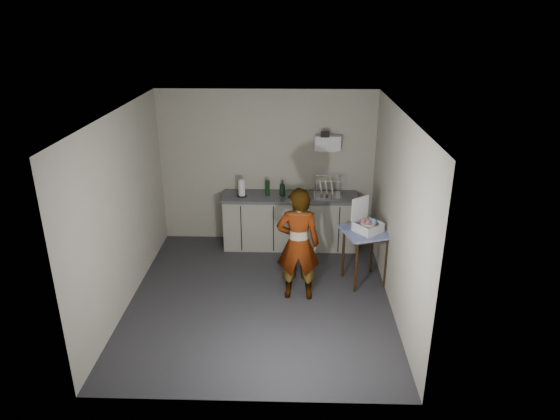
{
  "coord_description": "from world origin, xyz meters",
  "views": [
    {
      "loc": [
        0.46,
        -6.04,
        3.77
      ],
      "look_at": [
        0.27,
        0.45,
        1.15
      ],
      "focal_mm": 32.0,
      "sensor_mm": 36.0,
      "label": 1
    }
  ],
  "objects_px": {
    "standing_man": "(298,244)",
    "paper_towel": "(242,188)",
    "bakery_box": "(367,224)",
    "dark_bottle": "(267,188)",
    "side_table": "(366,238)",
    "kitchen_counter": "(290,222)",
    "soap_bottle": "(282,188)",
    "soda_can": "(297,193)",
    "dish_rack": "(327,192)"
  },
  "relations": [
    {
      "from": "side_table",
      "to": "bakery_box",
      "type": "bearing_deg",
      "value": 17.39
    },
    {
      "from": "dish_rack",
      "to": "kitchen_counter",
      "type": "bearing_deg",
      "value": 179.84
    },
    {
      "from": "standing_man",
      "to": "soda_can",
      "type": "bearing_deg",
      "value": -88.65
    },
    {
      "from": "standing_man",
      "to": "soap_bottle",
      "type": "height_order",
      "value": "standing_man"
    },
    {
      "from": "standing_man",
      "to": "dish_rack",
      "type": "bearing_deg",
      "value": -105.53
    },
    {
      "from": "dark_bottle",
      "to": "bakery_box",
      "type": "xyz_separation_m",
      "value": [
        1.48,
        -1.19,
        -0.11
      ]
    },
    {
      "from": "kitchen_counter",
      "to": "soda_can",
      "type": "height_order",
      "value": "soda_can"
    },
    {
      "from": "side_table",
      "to": "bakery_box",
      "type": "relative_size",
      "value": 1.71
    },
    {
      "from": "standing_man",
      "to": "bakery_box",
      "type": "xyz_separation_m",
      "value": [
        0.98,
        0.45,
        0.12
      ]
    },
    {
      "from": "standing_man",
      "to": "soda_can",
      "type": "xyz_separation_m",
      "value": [
        -0.02,
        1.6,
        0.16
      ]
    },
    {
      "from": "side_table",
      "to": "standing_man",
      "type": "distance_m",
      "value": 1.08
    },
    {
      "from": "soap_bottle",
      "to": "soda_can",
      "type": "height_order",
      "value": "soap_bottle"
    },
    {
      "from": "side_table",
      "to": "dish_rack",
      "type": "relative_size",
      "value": 1.83
    },
    {
      "from": "paper_towel",
      "to": "bakery_box",
      "type": "relative_size",
      "value": 0.59
    },
    {
      "from": "side_table",
      "to": "soap_bottle",
      "type": "relative_size",
      "value": 3.12
    },
    {
      "from": "soap_bottle",
      "to": "dark_bottle",
      "type": "distance_m",
      "value": 0.25
    },
    {
      "from": "paper_towel",
      "to": "soda_can",
      "type": "bearing_deg",
      "value": 0.26
    },
    {
      "from": "standing_man",
      "to": "paper_towel",
      "type": "height_order",
      "value": "standing_man"
    },
    {
      "from": "kitchen_counter",
      "to": "soda_can",
      "type": "distance_m",
      "value": 0.56
    },
    {
      "from": "kitchen_counter",
      "to": "dark_bottle",
      "type": "height_order",
      "value": "dark_bottle"
    },
    {
      "from": "soda_can",
      "to": "paper_towel",
      "type": "bearing_deg",
      "value": -179.74
    },
    {
      "from": "side_table",
      "to": "standing_man",
      "type": "xyz_separation_m",
      "value": [
        -0.98,
        -0.45,
        0.1
      ]
    },
    {
      "from": "dish_rack",
      "to": "soap_bottle",
      "type": "bearing_deg",
      "value": -178.89
    },
    {
      "from": "dish_rack",
      "to": "bakery_box",
      "type": "distance_m",
      "value": 1.29
    },
    {
      "from": "soda_can",
      "to": "dish_rack",
      "type": "xyz_separation_m",
      "value": [
        0.5,
        0.05,
        0.01
      ]
    },
    {
      "from": "dish_rack",
      "to": "paper_towel",
      "type": "bearing_deg",
      "value": -177.96
    },
    {
      "from": "soap_bottle",
      "to": "dish_rack",
      "type": "bearing_deg",
      "value": 1.11
    },
    {
      "from": "soap_bottle",
      "to": "soda_can",
      "type": "relative_size",
      "value": 2.13
    },
    {
      "from": "bakery_box",
      "to": "dark_bottle",
      "type": "bearing_deg",
      "value": 101.87
    },
    {
      "from": "soap_bottle",
      "to": "paper_towel",
      "type": "bearing_deg",
      "value": -176.93
    },
    {
      "from": "soap_bottle",
      "to": "standing_man",
      "type": "bearing_deg",
      "value": -81.1
    },
    {
      "from": "paper_towel",
      "to": "bakery_box",
      "type": "xyz_separation_m",
      "value": [
        1.9,
        -1.14,
        -0.12
      ]
    },
    {
      "from": "kitchen_counter",
      "to": "standing_man",
      "type": "height_order",
      "value": "standing_man"
    },
    {
      "from": "soap_bottle",
      "to": "bakery_box",
      "type": "relative_size",
      "value": 0.55
    },
    {
      "from": "dark_bottle",
      "to": "paper_towel",
      "type": "bearing_deg",
      "value": -173.82
    },
    {
      "from": "standing_man",
      "to": "bakery_box",
      "type": "bearing_deg",
      "value": -154.56
    },
    {
      "from": "side_table",
      "to": "paper_towel",
      "type": "height_order",
      "value": "paper_towel"
    },
    {
      "from": "soda_can",
      "to": "standing_man",
      "type": "bearing_deg",
      "value": -89.45
    },
    {
      "from": "dark_bottle",
      "to": "bakery_box",
      "type": "distance_m",
      "value": 1.9
    },
    {
      "from": "standing_man",
      "to": "paper_towel",
      "type": "distance_m",
      "value": 1.85
    },
    {
      "from": "dark_bottle",
      "to": "soda_can",
      "type": "bearing_deg",
      "value": -4.89
    },
    {
      "from": "side_table",
      "to": "paper_towel",
      "type": "bearing_deg",
      "value": 131.22
    },
    {
      "from": "side_table",
      "to": "bakery_box",
      "type": "distance_m",
      "value": 0.21
    },
    {
      "from": "standing_man",
      "to": "soda_can",
      "type": "height_order",
      "value": "standing_man"
    },
    {
      "from": "side_table",
      "to": "kitchen_counter",
      "type": "bearing_deg",
      "value": 114.91
    },
    {
      "from": "soap_bottle",
      "to": "paper_towel",
      "type": "relative_size",
      "value": 0.92
    },
    {
      "from": "kitchen_counter",
      "to": "soap_bottle",
      "type": "relative_size",
      "value": 8.48
    },
    {
      "from": "standing_man",
      "to": "bakery_box",
      "type": "height_order",
      "value": "standing_man"
    },
    {
      "from": "kitchen_counter",
      "to": "dark_bottle",
      "type": "bearing_deg",
      "value": -179.07
    },
    {
      "from": "bakery_box",
      "to": "standing_man",
      "type": "bearing_deg",
      "value": 165.16
    }
  ]
}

